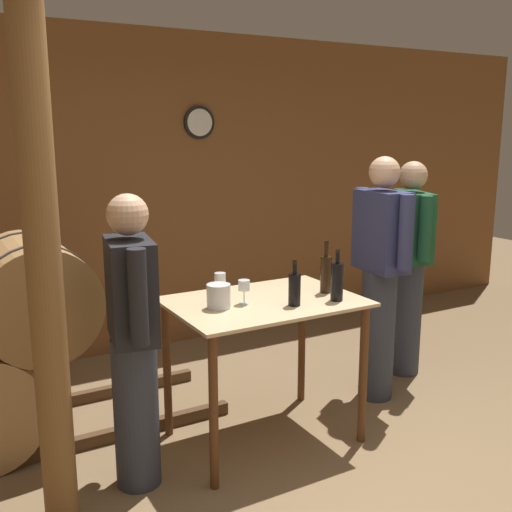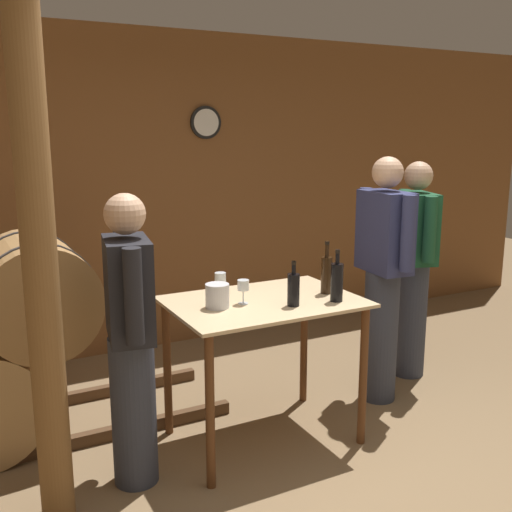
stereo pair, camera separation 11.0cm
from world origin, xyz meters
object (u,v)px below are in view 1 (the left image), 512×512
(wine_glass_near_center, at_px, (244,286))
(person_host, at_px, (380,274))
(person_visitor_with_scarf, at_px, (408,264))
(person_visitor_bearded, at_px, (133,338))
(wine_bottle_far_left, at_px, (294,288))
(wine_bottle_center, at_px, (326,273))
(wine_bottle_left, at_px, (337,281))
(wine_glass_near_left, at_px, (220,279))
(wooden_post, at_px, (43,253))
(ice_bucket, at_px, (219,296))

(wine_glass_near_center, height_order, person_host, person_host)
(person_visitor_with_scarf, bearing_deg, person_visitor_bearded, -169.45)
(wine_bottle_far_left, xyz_separation_m, wine_bottle_center, (0.32, 0.14, 0.02))
(wine_bottle_left, distance_m, person_visitor_bearded, 1.23)
(wine_bottle_center, bearing_deg, wine_bottle_left, -104.67)
(person_host, bearing_deg, wine_bottle_center, -164.82)
(wine_bottle_left, bearing_deg, person_host, 27.98)
(wine_bottle_center, relative_size, person_visitor_with_scarf, 0.20)
(wine_bottle_left, xyz_separation_m, wine_glass_near_left, (-0.55, 0.44, -0.02))
(wine_glass_near_center, distance_m, person_visitor_bearded, 0.72)
(wine_bottle_left, bearing_deg, wine_glass_near_center, 157.92)
(wooden_post, bearing_deg, person_visitor_with_scarf, 11.47)
(wine_bottle_left, distance_m, ice_bucket, 0.71)
(wine_bottle_left, relative_size, person_host, 0.18)
(wine_glass_near_left, relative_size, wine_glass_near_center, 0.98)
(wine_glass_near_left, distance_m, wine_glass_near_center, 0.24)
(wine_glass_near_center, distance_m, person_host, 1.15)
(wooden_post, bearing_deg, wine_glass_near_center, 10.05)
(wooden_post, height_order, wine_bottle_center, wooden_post)
(wooden_post, xyz_separation_m, ice_bucket, (0.97, 0.20, -0.39))
(wooden_post, distance_m, person_host, 2.33)
(wine_bottle_left, relative_size, wine_glass_near_left, 2.22)
(wine_bottle_left, bearing_deg, wine_bottle_center, 75.33)
(wooden_post, height_order, wine_bottle_far_left, wooden_post)
(wine_glass_near_center, xyz_separation_m, ice_bucket, (-0.17, -0.00, -0.04))
(wine_bottle_far_left, bearing_deg, person_host, 18.09)
(wine_bottle_center, bearing_deg, wine_bottle_far_left, -156.89)
(wine_bottle_far_left, bearing_deg, wooden_post, -178.72)
(person_host, xyz_separation_m, person_visitor_with_scarf, (0.49, 0.24, -0.03))
(ice_bucket, relative_size, person_host, 0.08)
(wine_bottle_far_left, xyz_separation_m, wine_glass_near_center, (-0.24, 0.17, 0.00))
(wine_glass_near_center, distance_m, ice_bucket, 0.17)
(wine_bottle_left, relative_size, wine_glass_near_center, 2.17)
(wine_bottle_left, xyz_separation_m, wine_glass_near_center, (-0.51, 0.21, -0.01))
(person_host, relative_size, person_visitor_with_scarf, 1.03)
(person_visitor_with_scarf, bearing_deg, ice_bucket, -168.62)
(ice_bucket, relative_size, person_visitor_with_scarf, 0.08)
(wine_bottle_left, xyz_separation_m, wine_bottle_center, (0.05, 0.17, 0.00))
(wine_bottle_left, bearing_deg, ice_bucket, 163.06)
(wine_glass_near_left, bearing_deg, wooden_post, -158.19)
(person_host, distance_m, person_visitor_with_scarf, 0.54)
(wine_bottle_center, distance_m, person_host, 0.61)
(wine_glass_near_center, relative_size, person_visitor_with_scarf, 0.09)
(wine_bottle_center, relative_size, ice_bucket, 2.35)
(wine_glass_near_center, bearing_deg, person_visitor_bearded, -173.96)
(wooden_post, distance_m, person_visitor_bearded, 0.69)
(person_visitor_bearded, bearing_deg, person_host, 6.15)
(ice_bucket, relative_size, person_visitor_bearded, 0.09)
(wine_bottle_left, relative_size, wine_bottle_center, 0.94)
(wine_bottle_left, relative_size, person_visitor_with_scarf, 0.19)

